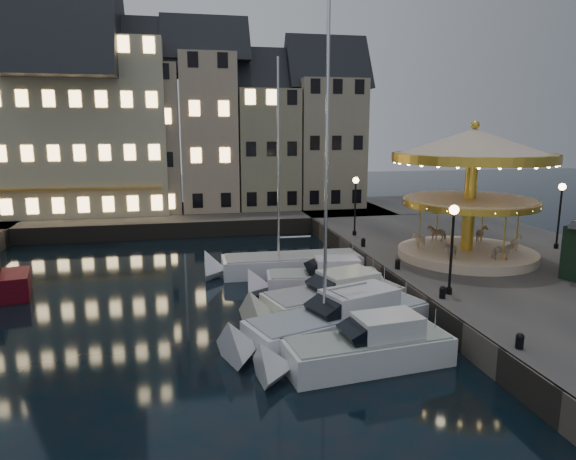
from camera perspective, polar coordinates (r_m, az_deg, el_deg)
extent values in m
plane|color=black|center=(22.22, 1.65, -12.26)|extent=(160.00, 160.00, 0.00)
cube|color=#474442|center=(32.92, 23.59, -4.13)|extent=(16.00, 56.00, 1.30)
cube|color=#474442|center=(48.63, -15.30, 1.17)|extent=(44.00, 12.00, 1.30)
cube|color=#47423A|center=(29.13, 10.53, -5.30)|extent=(0.15, 44.00, 1.30)
cube|color=#47423A|center=(42.64, -13.10, -0.11)|extent=(48.00, 0.15, 1.30)
cylinder|color=black|center=(25.10, 17.45, -6.45)|extent=(0.28, 0.28, 0.30)
cylinder|color=black|center=(24.64, 17.69, -2.57)|extent=(0.12, 0.12, 3.80)
sphere|color=#FFD18C|center=(24.25, 17.98, 2.14)|extent=(0.44, 0.44, 0.44)
cylinder|color=black|center=(37.07, 7.39, -0.34)|extent=(0.28, 0.28, 0.30)
cylinder|color=black|center=(36.76, 7.46, 2.33)|extent=(0.12, 0.12, 3.80)
sphere|color=#FFD18C|center=(36.50, 7.54, 5.51)|extent=(0.44, 0.44, 0.44)
cylinder|color=black|center=(36.97, 27.64, -1.59)|extent=(0.28, 0.28, 0.30)
cylinder|color=black|center=(36.66, 27.89, 1.08)|extent=(0.12, 0.12, 3.80)
sphere|color=#FFD18C|center=(36.40, 28.19, 4.25)|extent=(0.44, 0.44, 0.44)
cylinder|color=black|center=(20.04, 24.33, -11.36)|extent=(0.28, 0.28, 0.40)
sphere|color=black|center=(19.96, 24.38, -10.78)|extent=(0.30, 0.30, 0.30)
cylinder|color=black|center=(24.39, 16.78, -6.81)|extent=(0.28, 0.28, 0.40)
sphere|color=black|center=(24.32, 16.81, -6.31)|extent=(0.30, 0.30, 0.30)
cylinder|color=black|center=(28.69, 12.08, -3.85)|extent=(0.28, 0.28, 0.40)
sphere|color=black|center=(28.63, 12.09, -3.43)|extent=(0.30, 0.30, 0.30)
cylinder|color=black|center=(33.64, 8.35, -1.48)|extent=(0.28, 0.28, 0.40)
sphere|color=black|center=(33.59, 8.36, -1.11)|extent=(0.30, 0.30, 0.30)
cube|color=gray|center=(52.01, -28.38, 7.69)|extent=(5.00, 8.00, 11.00)
cube|color=slate|center=(50.71, -22.47, 8.69)|extent=(5.60, 8.00, 12.00)
cube|color=gray|center=(49.93, -15.59, 9.67)|extent=(6.20, 8.00, 13.00)
cube|color=tan|center=(49.87, -8.91, 10.52)|extent=(5.00, 8.00, 14.00)
cube|color=gray|center=(50.48, -2.60, 8.95)|extent=(5.60, 8.00, 11.00)
cube|color=gray|center=(51.75, 4.12, 9.54)|extent=(6.20, 8.00, 12.00)
cube|color=beige|center=(50.67, -22.54, 10.39)|extent=(16.00, 9.00, 15.00)
cube|color=silver|center=(20.17, 8.91, -13.55)|extent=(6.57, 2.82, 1.30)
cube|color=gray|center=(19.90, 8.97, -11.80)|extent=(6.23, 2.61, 0.10)
cube|color=silver|center=(20.07, 10.99, -10.34)|extent=(2.58, 1.85, 0.80)
cube|color=black|center=(19.56, 7.65, -11.13)|extent=(1.26, 1.60, 0.90)
cube|color=silver|center=(22.69, 5.81, -10.57)|extent=(8.74, 5.06, 1.30)
cube|color=gray|center=(22.45, 5.84, -8.98)|extent=(8.28, 4.74, 0.10)
cube|color=silver|center=(22.88, 7.91, -7.49)|extent=(3.62, 2.79, 0.80)
cube|color=black|center=(21.96, 4.43, -8.50)|extent=(1.86, 2.08, 1.03)
cylinder|color=silver|center=(20.68, 4.27, 5.35)|extent=(0.14, 0.14, 11.29)
cube|color=silver|center=(25.43, 5.08, -8.10)|extent=(7.26, 4.37, 1.30)
cube|color=gray|center=(25.21, 5.10, -6.66)|extent=(6.88, 4.08, 0.10)
cube|color=silver|center=(25.52, 6.68, -5.46)|extent=(3.02, 2.59, 0.80)
cube|color=black|center=(24.84, 4.05, -6.13)|extent=(1.61, 2.07, 0.93)
cube|color=silver|center=(28.23, 3.94, -6.09)|extent=(6.30, 2.73, 1.30)
cube|color=gray|center=(28.04, 3.96, -4.78)|extent=(5.97, 2.53, 0.10)
cube|color=silver|center=(28.04, 5.45, -3.89)|extent=(2.48, 1.79, 0.80)
cube|color=black|center=(27.88, 2.97, -4.16)|extent=(1.22, 1.54, 0.89)
cube|color=white|center=(31.84, 0.48, -4.04)|extent=(8.64, 2.68, 1.30)
cube|color=gray|center=(31.67, 0.48, -2.87)|extent=(8.20, 2.47, 0.10)
cylinder|color=silver|center=(30.61, -1.09, 7.58)|extent=(0.14, 0.14, 11.57)
cylinder|color=beige|center=(32.20, 19.18, -2.49)|extent=(7.93, 7.93, 0.50)
cylinder|color=gold|center=(31.61, 19.57, 3.37)|extent=(0.69, 0.69, 6.15)
cylinder|color=beige|center=(31.62, 19.56, 3.19)|extent=(7.34, 7.34, 0.18)
cylinder|color=gold|center=(31.64, 19.54, 2.87)|extent=(7.61, 7.61, 0.35)
cone|color=beige|center=(31.36, 19.96, 9.11)|extent=(9.12, 9.12, 1.59)
cylinder|color=gold|center=(31.40, 19.85, 7.58)|extent=(9.12, 9.12, 0.50)
sphere|color=gold|center=(31.35, 20.08, 10.92)|extent=(0.50, 0.50, 0.50)
imported|color=beige|center=(34.12, 22.40, -0.68)|extent=(1.65, 1.20, 0.99)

